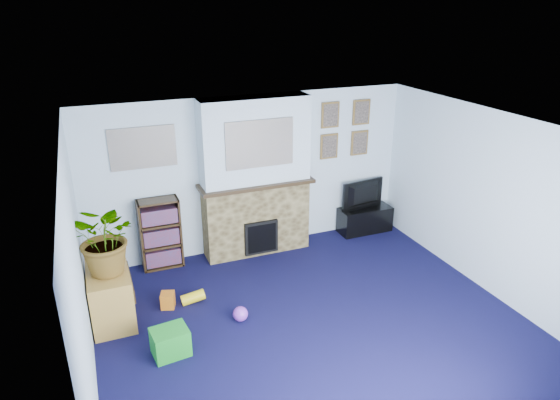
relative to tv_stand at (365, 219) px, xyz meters
name	(u,v)px	position (x,y,z in m)	size (l,w,h in m)	color
floor	(313,323)	(-1.92, -2.03, -0.23)	(5.00, 4.50, 0.01)	black
ceiling	(319,130)	(-1.92, -2.03, 2.17)	(5.00, 4.50, 0.01)	white
wall_back	(251,174)	(-1.92, 0.22, 0.97)	(5.00, 0.04, 2.40)	silver
wall_front	(447,358)	(-1.92, -4.28, 0.97)	(5.00, 0.04, 2.40)	silver
wall_left	(79,277)	(-4.42, -2.03, 0.97)	(0.04, 4.50, 2.40)	silver
wall_right	(489,203)	(0.58, -2.03, 0.97)	(0.04, 4.50, 2.40)	silver
chimney_breast	(256,179)	(-1.92, 0.02, 0.96)	(1.72, 0.50, 2.40)	brown
collage_main	(260,144)	(-1.92, -0.19, 1.55)	(1.00, 0.03, 0.68)	gray
collage_left	(143,148)	(-3.47, 0.21, 1.55)	(0.90, 0.03, 0.58)	gray
portrait_tl	(330,115)	(-0.62, 0.20, 1.77)	(0.30, 0.03, 0.40)	brown
portrait_tr	(361,112)	(-0.07, 0.20, 1.77)	(0.30, 0.03, 0.40)	brown
portrait_bl	(329,146)	(-0.62, 0.20, 1.27)	(0.30, 0.03, 0.40)	brown
portrait_br	(359,143)	(-0.07, 0.20, 1.27)	(0.30, 0.03, 0.40)	brown
tv_stand	(365,219)	(0.00, 0.00, 0.00)	(0.89, 0.37, 0.42)	black
television	(366,195)	(0.00, 0.02, 0.42)	(0.79, 0.10, 0.46)	black
bookshelf	(161,235)	(-3.37, 0.08, 0.28)	(0.58, 0.28, 1.05)	#302111
sideboard	(110,294)	(-4.16, -1.03, 0.12)	(0.48, 0.87, 0.68)	#B28539
potted_plant	(107,238)	(-4.11, -1.08, 0.90)	(0.81, 0.70, 0.90)	#26661E
mantel_clock	(255,178)	(-1.95, -0.03, 1.00)	(0.11, 0.06, 0.15)	gold
mantel_candle	(280,174)	(-1.55, -0.03, 1.01)	(0.05, 0.05, 0.17)	#B2BFC6
mantel_teddy	(223,183)	(-2.44, -0.03, 0.99)	(0.12, 0.12, 0.12)	gray
mantel_can	(296,173)	(-1.29, -0.03, 0.99)	(0.07, 0.07, 0.13)	orange
green_crate	(170,343)	(-3.63, -1.95, -0.08)	(0.39, 0.31, 0.31)	#198C26
toy_ball	(240,314)	(-2.72, -1.65, -0.14)	(0.19, 0.19, 0.19)	purple
toy_block	(168,300)	(-3.49, -1.03, -0.11)	(0.17, 0.17, 0.20)	orange
toy_tube	(193,297)	(-3.17, -1.04, -0.15)	(0.14, 0.14, 0.30)	yellow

